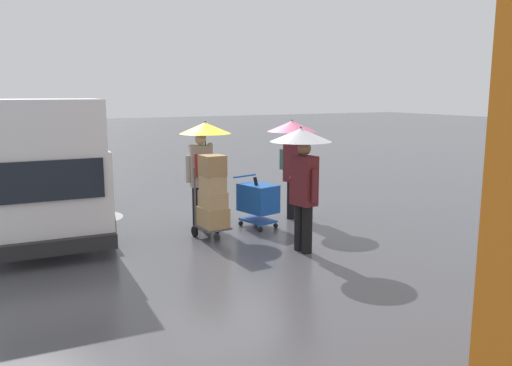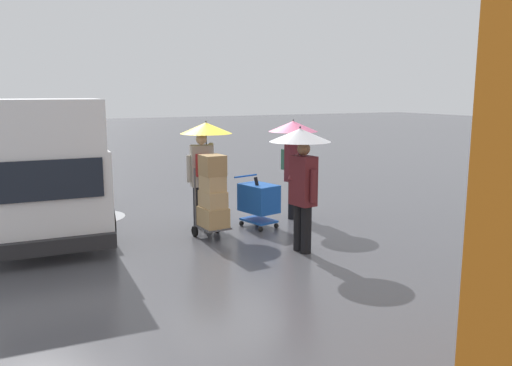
# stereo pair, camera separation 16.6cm
# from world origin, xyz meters

# --- Properties ---
(ground_plane) EXTENTS (90.00, 90.00, 0.00)m
(ground_plane) POSITION_xyz_m (0.00, 0.00, 0.00)
(ground_plane) COLOR #4C4C51
(slush_patch_near_cluster) EXTENTS (1.43, 1.43, 0.01)m
(slush_patch_near_cluster) POSITION_xyz_m (2.59, -1.63, 0.00)
(slush_patch_near_cluster) COLOR #999BA0
(slush_patch_near_cluster) RESTS_ON ground
(cargo_van_parked_right) EXTENTS (2.37, 5.42, 2.60)m
(cargo_van_parked_right) POSITION_xyz_m (3.59, -0.93, 1.18)
(cargo_van_parked_right) COLOR white
(cargo_van_parked_right) RESTS_ON ground
(shopping_cart_vendor) EXTENTS (0.72, 0.92, 1.04)m
(shopping_cart_vendor) POSITION_xyz_m (-0.30, 0.75, 0.57)
(shopping_cart_vendor) COLOR #1951B2
(shopping_cart_vendor) RESTS_ON ground
(hand_dolly_boxes) EXTENTS (0.57, 0.75, 1.57)m
(hand_dolly_boxes) POSITION_xyz_m (0.83, 1.09, 0.82)
(hand_dolly_boxes) COLOR #515156
(hand_dolly_boxes) RESTS_ON ground
(pedestrian_pink_side) EXTENTS (1.04, 1.04, 2.15)m
(pedestrian_pink_side) POSITION_xyz_m (0.61, 0.14, 1.57)
(pedestrian_pink_side) COLOR black
(pedestrian_pink_side) RESTS_ON ground
(pedestrian_black_side) EXTENTS (1.04, 1.04, 2.15)m
(pedestrian_black_side) POSITION_xyz_m (-0.21, 2.51, 1.58)
(pedestrian_black_side) COLOR black
(pedestrian_black_side) RESTS_ON ground
(pedestrian_white_side) EXTENTS (1.04, 1.04, 2.15)m
(pedestrian_white_side) POSITION_xyz_m (-1.31, 0.43, 1.57)
(pedestrian_white_side) COLOR black
(pedestrian_white_side) RESTS_ON ground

